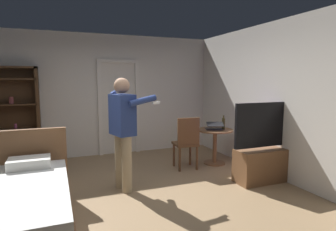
{
  "coord_description": "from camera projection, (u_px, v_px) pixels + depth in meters",
  "views": [
    {
      "loc": [
        -0.97,
        -3.66,
        1.68
      ],
      "look_at": [
        0.69,
        0.49,
        1.11
      ],
      "focal_mm": 30.33,
      "sensor_mm": 36.0,
      "label": 1
    }
  ],
  "objects": [
    {
      "name": "tv_flatscreen",
      "position": [
        265.0,
        158.0,
        4.69
      ],
      "size": [
        1.24,
        0.4,
        1.32
      ],
      "color": "brown",
      "rests_on": "ground_plane"
    },
    {
      "name": "bookshelf",
      "position": [
        13.0,
        113.0,
        5.5
      ],
      "size": [
        0.96,
        0.32,
        1.93
      ],
      "color": "#4C331E",
      "rests_on": "ground_plane"
    },
    {
      "name": "laptop",
      "position": [
        214.0,
        127.0,
        5.57
      ],
      "size": [
        0.41,
        0.42,
        0.16
      ],
      "color": "black",
      "rests_on": "side_table"
    },
    {
      "name": "wall_right",
      "position": [
        284.0,
        101.0,
        4.73
      ],
      "size": [
        0.12,
        5.62,
        2.67
      ],
      "primitive_type": "cube",
      "color": "silver",
      "rests_on": "ground_plane"
    },
    {
      "name": "ground_plane",
      "position": [
        135.0,
        201.0,
        3.94
      ],
      "size": [
        5.91,
        5.91,
        0.0
      ],
      "primitive_type": "plane",
      "color": "#997A56"
    },
    {
      "name": "person_blue_shirt",
      "position": [
        123.0,
        126.0,
        4.26
      ],
      "size": [
        0.72,
        0.61,
        1.71
      ],
      "color": "tan",
      "rests_on": "ground_plane"
    },
    {
      "name": "bottle_on_table",
      "position": [
        223.0,
        124.0,
        5.6
      ],
      "size": [
        0.06,
        0.06,
        0.28
      ],
      "color": "#353115",
      "rests_on": "side_table"
    },
    {
      "name": "doorway_frame",
      "position": [
        119.0,
        100.0,
        6.38
      ],
      "size": [
        0.93,
        0.08,
        2.13
      ],
      "color": "white",
      "rests_on": "ground_plane"
    },
    {
      "name": "wall_back",
      "position": [
        101.0,
        95.0,
        6.31
      ],
      "size": [
        5.3,
        0.12,
        2.67
      ],
      "primitive_type": "cube",
      "color": "silver",
      "rests_on": "ground_plane"
    },
    {
      "name": "wooden_chair",
      "position": [
        187.0,
        141.0,
        5.3
      ],
      "size": [
        0.45,
        0.45,
        0.99
      ],
      "color": "brown",
      "rests_on": "ground_plane"
    },
    {
      "name": "suitcase_dark",
      "position": [
        42.0,
        162.0,
        5.22
      ],
      "size": [
        0.62,
        0.29,
        0.35
      ],
      "primitive_type": "cube",
      "rotation": [
        0.0,
        0.0,
        -0.0
      ],
      "color": "black",
      "rests_on": "ground_plane"
    },
    {
      "name": "suitcase_small",
      "position": [
        37.0,
        168.0,
        4.88
      ],
      "size": [
        0.67,
        0.39,
        0.34
      ],
      "primitive_type": "cube",
      "rotation": [
        0.0,
        0.0,
        -0.1
      ],
      "color": "black",
      "rests_on": "ground_plane"
    },
    {
      "name": "side_table",
      "position": [
        215.0,
        140.0,
        5.66
      ],
      "size": [
        0.71,
        0.71,
        0.7
      ],
      "color": "brown",
      "rests_on": "ground_plane"
    }
  ]
}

